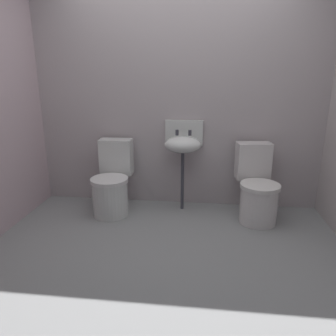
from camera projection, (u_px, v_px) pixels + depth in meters
The scene contains 5 objects.
ground_plane at pixel (164, 261), 2.71m from camera, with size 3.59×2.83×0.08m, color gray.
wall_back at pixel (178, 100), 3.55m from camera, with size 3.59×0.10×2.41m, color #B1A5A8.
toilet_left at pixel (112, 184), 3.50m from camera, with size 0.40×0.59×0.78m.
toilet_right at pixel (257, 190), 3.33m from camera, with size 0.46×0.64×0.78m.
sink at pixel (183, 144), 3.47m from camera, with size 0.42×0.35×0.99m.
Camera 1 is at (0.31, -2.34, 1.51)m, focal length 34.12 mm.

